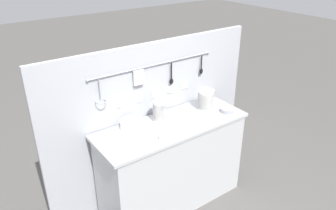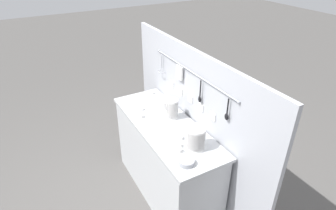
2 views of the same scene
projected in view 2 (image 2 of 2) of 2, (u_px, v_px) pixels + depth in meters
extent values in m
plane|color=#514F4C|center=(166.00, 190.00, 3.17)|extent=(20.00, 20.00, 0.00)
cube|color=#B7BABC|center=(165.00, 125.00, 2.73)|extent=(1.46, 0.54, 0.03)
cube|color=#B7BABC|center=(166.00, 161.00, 2.96)|extent=(1.40, 0.52, 0.87)
cube|color=#A8AAB2|center=(191.00, 124.00, 2.90)|extent=(2.26, 0.04, 1.60)
cylinder|color=#93969E|center=(191.00, 72.00, 2.59)|extent=(1.31, 0.01, 0.01)
sphere|color=#93969E|center=(159.00, 51.00, 3.08)|extent=(0.02, 0.02, 0.02)
sphere|color=#93969E|center=(239.00, 102.00, 2.09)|extent=(0.02, 0.02, 0.02)
cylinder|color=#93969E|center=(162.00, 62.00, 3.05)|extent=(0.01, 0.01, 0.16)
torus|color=#93969E|center=(162.00, 72.00, 3.11)|extent=(0.10, 0.10, 0.01)
cylinder|color=#93969E|center=(163.00, 54.00, 3.01)|extent=(0.00, 0.01, 0.02)
cube|color=silver|center=(179.00, 73.00, 2.76)|extent=(0.10, 0.02, 0.14)
cylinder|color=#93969E|center=(181.00, 66.00, 2.73)|extent=(0.01, 0.01, 0.02)
cylinder|color=black|center=(200.00, 89.00, 2.49)|extent=(0.01, 0.01, 0.16)
ellipsoid|color=black|center=(200.00, 99.00, 2.54)|extent=(0.04, 0.02, 0.06)
cylinder|color=#93969E|center=(202.00, 80.00, 2.45)|extent=(0.01, 0.01, 0.02)
cylinder|color=black|center=(228.00, 107.00, 2.20)|extent=(0.01, 0.01, 0.14)
ellipsoid|color=black|center=(226.00, 117.00, 2.25)|extent=(0.04, 0.02, 0.06)
cylinder|color=#93969E|center=(230.00, 98.00, 2.17)|extent=(0.00, 0.01, 0.02)
cube|color=white|center=(172.00, 85.00, 3.01)|extent=(0.07, 0.01, 0.07)
cube|color=white|center=(181.00, 92.00, 2.87)|extent=(0.07, 0.01, 0.07)
cube|color=white|center=(190.00, 99.00, 2.74)|extent=(0.07, 0.01, 0.07)
cube|color=white|center=(201.00, 107.00, 2.60)|extent=(0.07, 0.01, 0.07)
cube|color=white|center=(213.00, 117.00, 2.46)|extent=(0.07, 0.01, 0.07)
cylinder|color=white|center=(196.00, 146.00, 2.39)|extent=(0.16, 0.16, 0.04)
cylinder|color=white|center=(196.00, 144.00, 2.38)|extent=(0.16, 0.16, 0.04)
cylinder|color=white|center=(196.00, 142.00, 2.37)|extent=(0.16, 0.16, 0.04)
cylinder|color=white|center=(196.00, 139.00, 2.36)|extent=(0.16, 0.16, 0.04)
cylinder|color=white|center=(196.00, 137.00, 2.34)|extent=(0.16, 0.16, 0.04)
cylinder|color=white|center=(196.00, 135.00, 2.33)|extent=(0.16, 0.16, 0.04)
cylinder|color=white|center=(196.00, 133.00, 2.32)|extent=(0.16, 0.16, 0.04)
cylinder|color=white|center=(197.00, 130.00, 2.31)|extent=(0.16, 0.16, 0.04)
cylinder|color=white|center=(172.00, 116.00, 2.80)|extent=(0.12, 0.12, 0.05)
cylinder|color=white|center=(172.00, 114.00, 2.79)|extent=(0.12, 0.12, 0.05)
cylinder|color=white|center=(172.00, 111.00, 2.78)|extent=(0.12, 0.12, 0.05)
cylinder|color=white|center=(172.00, 109.00, 2.76)|extent=(0.12, 0.12, 0.05)
cylinder|color=white|center=(172.00, 106.00, 2.75)|extent=(0.12, 0.12, 0.05)
cylinder|color=white|center=(172.00, 104.00, 2.73)|extent=(0.12, 0.12, 0.05)
cylinder|color=white|center=(172.00, 102.00, 2.72)|extent=(0.12, 0.12, 0.05)
cylinder|color=white|center=(162.00, 105.00, 3.03)|extent=(0.21, 0.21, 0.01)
cylinder|color=white|center=(162.00, 104.00, 3.03)|extent=(0.21, 0.21, 0.01)
cylinder|color=white|center=(162.00, 103.00, 3.02)|extent=(0.21, 0.21, 0.01)
cylinder|color=white|center=(162.00, 102.00, 3.02)|extent=(0.21, 0.21, 0.01)
cylinder|color=white|center=(162.00, 101.00, 3.01)|extent=(0.21, 0.21, 0.01)
cylinder|color=white|center=(162.00, 100.00, 3.00)|extent=(0.21, 0.21, 0.01)
cylinder|color=white|center=(162.00, 99.00, 3.00)|extent=(0.21, 0.21, 0.01)
cylinder|color=#93969E|center=(187.00, 162.00, 2.22)|extent=(0.13, 0.13, 0.04)
cylinder|color=white|center=(152.00, 93.00, 3.25)|extent=(0.05, 0.05, 0.04)
cylinder|color=white|center=(141.00, 116.00, 2.82)|extent=(0.05, 0.05, 0.04)
cylinder|color=white|center=(181.00, 137.00, 2.50)|extent=(0.05, 0.05, 0.04)
cylinder|color=white|center=(141.00, 108.00, 2.94)|extent=(0.05, 0.05, 0.04)
cylinder|color=white|center=(179.00, 150.00, 2.35)|extent=(0.05, 0.05, 0.04)
cylinder|color=white|center=(179.00, 145.00, 2.41)|extent=(0.05, 0.05, 0.04)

